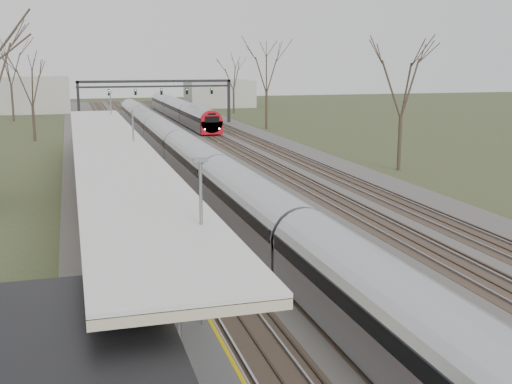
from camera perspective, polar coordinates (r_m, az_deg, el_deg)
track_bed at (r=60.42m, az=-5.08°, el=3.34°), size 24.00×160.00×0.22m
platform at (r=42.06m, az=-12.94°, el=0.03°), size 3.50×69.00×1.00m
canopy at (r=37.05m, az=-12.75°, el=3.87°), size 4.10×50.00×3.11m
signal_gantry at (r=89.50m, az=-8.89°, el=9.07°), size 21.00×0.59×6.08m
tree_east_far at (r=52.18m, az=12.89°, el=9.76°), size 5.00×5.00×10.30m
train_near at (r=54.18m, az=-6.81°, el=3.86°), size 2.62×90.21×3.05m
train_far at (r=96.31m, az=-6.79°, el=7.26°), size 2.62×45.21×3.05m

